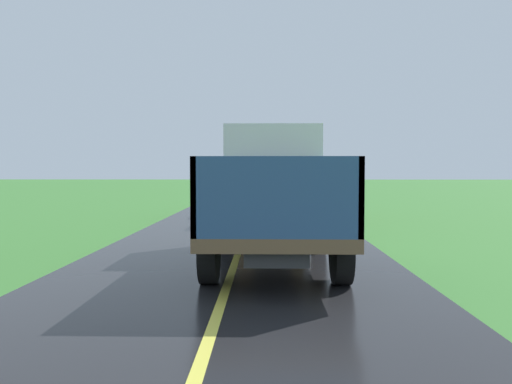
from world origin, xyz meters
name	(u,v)px	position (x,y,z in m)	size (l,w,h in m)	color
banana_truck_near	(272,191)	(0.74, 10.80, 1.47)	(2.38, 5.82, 2.80)	#2D2D30
banana_truck_far	(270,181)	(0.77, 20.11, 1.47)	(2.38, 5.83, 2.80)	#2D2D30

